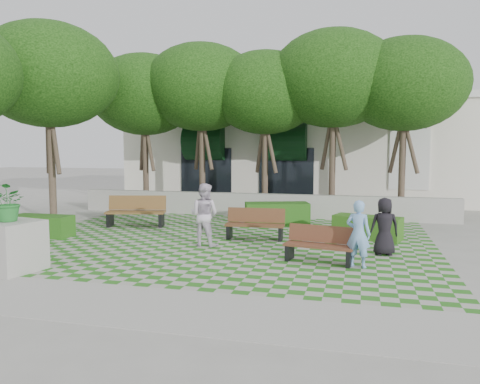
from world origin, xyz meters
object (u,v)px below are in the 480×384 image
(bench_mid, at_px, (255,224))
(person_white, at_px, (204,215))
(bench_east, at_px, (320,245))
(bench_west, at_px, (136,212))
(hedge_midright, at_px, (277,214))
(person_blue, at_px, (358,234))
(hedge_east, at_px, (367,227))
(hedge_west, at_px, (42,226))
(person_dark, at_px, (384,226))
(planter_front, at_px, (11,235))

(bench_mid, bearing_deg, person_white, -135.29)
(bench_east, relative_size, bench_west, 0.81)
(bench_west, relative_size, person_white, 1.21)
(hedge_midright, distance_m, person_blue, 6.13)
(bench_east, relative_size, hedge_east, 0.88)
(hedge_midright, bearing_deg, bench_west, -161.09)
(hedge_east, xyz_separation_m, hedge_west, (-9.61, -2.14, -0.02))
(bench_west, distance_m, person_blue, 8.39)
(person_blue, bearing_deg, hedge_midright, -46.14)
(hedge_west, relative_size, person_dark, 1.27)
(bench_west, relative_size, person_blue, 1.37)
(bench_mid, bearing_deg, planter_front, -134.95)
(bench_west, distance_m, person_white, 4.16)
(hedge_east, distance_m, person_dark, 2.17)
(hedge_midright, bearing_deg, hedge_east, -31.83)
(bench_east, relative_size, hedge_midright, 0.77)
(bench_west, relative_size, hedge_midright, 0.95)
(bench_east, bearing_deg, person_blue, -4.55)
(hedge_west, bearing_deg, person_dark, 0.27)
(hedge_midright, bearing_deg, person_dark, -49.22)
(hedge_midright, bearing_deg, hedge_west, -148.33)
(planter_front, bearing_deg, bench_west, 91.11)
(person_white, bearing_deg, hedge_midright, -99.33)
(hedge_midright, distance_m, planter_front, 8.92)
(hedge_east, height_order, hedge_west, hedge_east)
(hedge_east, bearing_deg, bench_east, -108.71)
(person_dark, bearing_deg, bench_east, 26.73)
(bench_east, relative_size, person_dark, 1.17)
(bench_west, bearing_deg, hedge_midright, 5.71)
(bench_mid, height_order, hedge_west, bench_mid)
(hedge_midright, bearing_deg, person_white, -107.88)
(person_dark, bearing_deg, hedge_east, -91.39)
(hedge_west, relative_size, planter_front, 0.95)
(hedge_west, bearing_deg, person_white, -0.30)
(bench_west, bearing_deg, person_white, -49.88)
(hedge_midright, xyz_separation_m, hedge_west, (-6.55, -4.04, -0.06))
(hedge_east, bearing_deg, hedge_midright, 148.17)
(bench_east, distance_m, hedge_west, 8.57)
(bench_mid, relative_size, person_blue, 1.15)
(hedge_east, bearing_deg, person_dark, -79.57)
(bench_east, relative_size, planter_front, 0.87)
(bench_east, height_order, person_blue, person_blue)
(hedge_midright, relative_size, person_white, 1.28)
(planter_front, bearing_deg, bench_mid, 48.23)
(bench_mid, height_order, person_white, person_white)
(hedge_midright, height_order, hedge_west, hedge_midright)
(bench_mid, relative_size, hedge_east, 0.91)
(bench_east, bearing_deg, bench_mid, 142.34)
(person_blue, bearing_deg, bench_east, 0.80)
(hedge_east, height_order, hedge_midright, hedge_midright)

